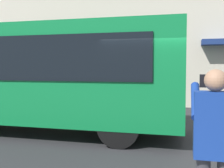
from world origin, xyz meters
TOP-DOWN VIEW (x-y plane):
  - ground_plane at (0.00, 0.00)m, footprint 60.00×60.00m
  - red_bus at (3.89, -0.20)m, footprint 9.05×2.54m
  - pedestrian_photographer at (-0.90, 4.24)m, footprint 0.53×0.52m

SIDE VIEW (x-z plane):
  - ground_plane at x=0.00m, z-range 0.00..0.00m
  - pedestrian_photographer at x=-0.90m, z-range 0.29..1.99m
  - red_bus at x=3.89m, z-range 0.14..3.22m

